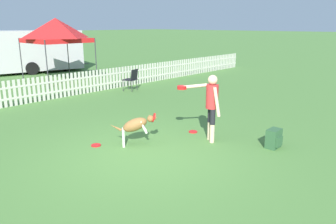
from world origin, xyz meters
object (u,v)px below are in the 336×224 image
frisbee_near_handler (96,145)px  frisbee_near_dog (193,132)px  leaping_dog (136,125)px  equipment_trailer (37,50)px  handler_person (210,101)px  canopy_tent_main (56,30)px  folding_chair_center (132,78)px  backpack_on_grass (274,139)px

frisbee_near_handler → frisbee_near_dog: size_ratio=1.00×
leaping_dog → equipment_trailer: bearing=-159.1°
handler_person → equipment_trailer: equipment_trailer is taller
frisbee_near_handler → equipment_trailer: (4.80, 12.44, 1.21)m
frisbee_near_dog → canopy_tent_main: canopy_tent_main is taller
handler_person → frisbee_near_dog: 1.19m
folding_chair_center → leaping_dog: bearing=31.8°
frisbee_near_handler → folding_chair_center: size_ratio=0.24×
equipment_trailer → folding_chair_center: bearing=-77.1°
frisbee_near_dog → folding_chair_center: size_ratio=0.24×
frisbee_near_dog → backpack_on_grass: size_ratio=0.51×
frisbee_near_handler → equipment_trailer: equipment_trailer is taller
backpack_on_grass → handler_person: bearing=115.1°
folding_chair_center → backpack_on_grass: bearing=55.7°
handler_person → equipment_trailer: 14.39m
handler_person → frisbee_near_handler: (-1.99, 1.67, -0.95)m
frisbee_near_dog → canopy_tent_main: size_ratio=0.07×
handler_person → leaping_dog: bearing=90.3°
leaping_dog → frisbee_near_dog: 1.69m
frisbee_near_dog → folding_chair_center: bearing=64.5°
frisbee_near_handler → folding_chair_center: (4.69, 4.14, 0.52)m
frisbee_near_dog → leaping_dog: bearing=166.4°
handler_person → frisbee_near_dog: bearing=18.5°
folding_chair_center → canopy_tent_main: (-0.88, 4.13, 1.83)m
leaping_dog → frisbee_near_handler: 1.01m
backpack_on_grass → equipment_trailer: size_ratio=0.08×
frisbee_near_handler → handler_person: bearing=-40.1°
handler_person → canopy_tent_main: canopy_tent_main is taller
leaping_dog → folding_chair_center: folding_chair_center is taller
canopy_tent_main → frisbee_near_dog: bearing=-99.7°
handler_person → leaping_dog: handler_person is taller
handler_person → frisbee_near_dog: handler_person is taller
leaping_dog → canopy_tent_main: size_ratio=0.31×
frisbee_near_handler → backpack_on_grass: bearing=-48.9°
frisbee_near_handler → backpack_on_grass: size_ratio=0.51×
leaping_dog → canopy_tent_main: canopy_tent_main is taller
leaping_dog → frisbee_near_handler: size_ratio=4.14×
handler_person → leaping_dog: size_ratio=1.73×
folding_chair_center → equipment_trailer: (0.10, 8.29, 0.68)m
equipment_trailer → frisbee_near_dog: bearing=-87.2°
frisbee_near_dog → equipment_trailer: bearing=79.2°
leaping_dog → frisbee_near_handler: leaping_dog is taller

